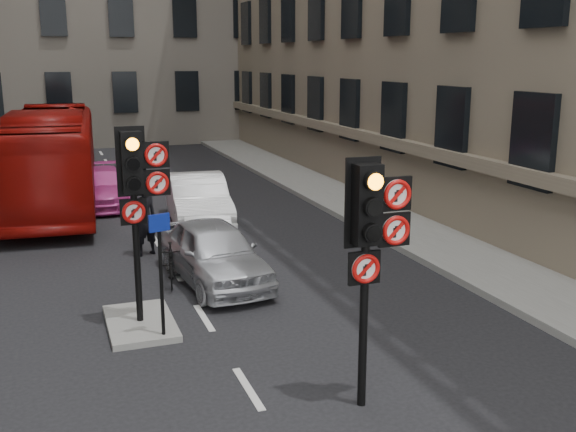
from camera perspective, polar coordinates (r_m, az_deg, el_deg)
pavement_right at (r=21.83m, az=7.39°, el=0.53°), size 3.00×50.00×0.16m
centre_island at (r=12.94m, az=-12.38°, el=-8.85°), size 1.20×2.00×0.12m
signal_near at (r=9.19m, az=7.12°, el=-1.23°), size 0.91×0.40×3.58m
signal_far at (r=12.21m, az=-12.59°, el=2.75°), size 0.91×0.40×3.58m
car_silver at (r=14.91m, az=-6.26°, el=-3.07°), size 2.02×4.17×1.37m
car_white at (r=19.97m, az=-7.62°, el=1.29°), size 2.01×4.68×1.50m
car_pink at (r=23.44m, az=-15.46°, el=2.37°), size 1.81×4.27×1.23m
bus_red at (r=23.81m, az=-19.42°, el=4.65°), size 3.45×11.59×3.18m
motorcycle at (r=15.01m, az=-9.88°, el=-4.05°), size 0.65×1.52×0.89m
motorcyclist at (r=17.17m, az=-12.08°, el=-0.23°), size 0.80×0.66×1.88m
info_sign at (r=11.72m, az=-10.75°, el=-3.49°), size 0.37×0.16×2.19m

